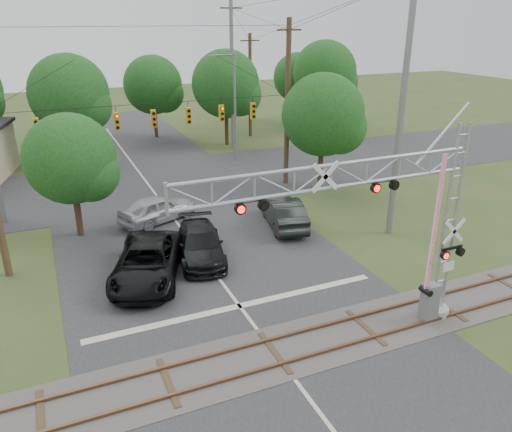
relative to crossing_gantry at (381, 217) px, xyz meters
name	(u,v)px	position (x,y,z in m)	size (l,w,h in m)	color
ground	(301,388)	(-3.90, -1.63, -4.94)	(160.00, 160.00, 0.00)	#2F4520
road_main	(206,262)	(-3.90, 8.37, -4.93)	(14.00, 90.00, 0.02)	#272729
road_cross	(147,183)	(-3.90, 22.37, -4.93)	(90.00, 12.00, 0.02)	#272729
railroad_track	(275,353)	(-3.90, 0.37, -4.91)	(90.00, 3.20, 0.17)	#443E3B
crossing_gantry	(381,217)	(0.00, 0.00, 0.00)	(11.57, 1.02, 8.01)	#969691
traffic_signal_span	(167,114)	(-3.02, 18.37, 0.77)	(19.34, 0.36, 11.50)	slate
pickup_black	(147,262)	(-6.93, 7.87, -4.07)	(2.87, 6.22, 1.73)	black
car_dark	(200,244)	(-3.98, 8.98, -4.16)	(2.18, 5.37, 1.56)	black
sedan_silver	(157,208)	(-4.85, 14.75, -4.12)	(1.93, 4.80, 1.64)	#9FA0A7
suv_dark	(284,212)	(1.80, 11.10, -4.08)	(1.81, 5.19, 1.71)	black
streetlight	(233,102)	(4.27, 25.59, 0.04)	(2.37, 0.25, 8.90)	slate
utility_poles	(191,100)	(-0.59, 21.20, 1.15)	(25.59, 26.49, 14.02)	#463320
treeline	(138,91)	(-2.27, 31.87, 0.52)	(53.16, 29.44, 9.38)	#3C261B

